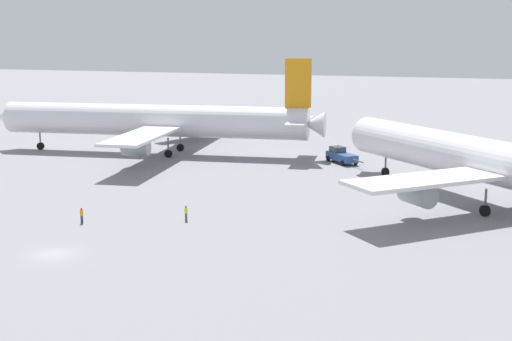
% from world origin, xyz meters
% --- Properties ---
extents(ground_plane, '(600.00, 600.00, 0.00)m').
position_xyz_m(ground_plane, '(0.00, 0.00, 0.00)').
color(ground_plane, gray).
extents(airliner_at_gate_left, '(60.04, 47.97, 16.78)m').
position_xyz_m(airliner_at_gate_left, '(-17.27, 54.90, 5.79)').
color(airliner_at_gate_left, silver).
rests_on(airliner_at_gate_left, ground).
extents(airliner_being_pushed, '(44.30, 44.22, 16.35)m').
position_xyz_m(airliner_being_pushed, '(38.77, 33.17, 5.54)').
color(airliner_being_pushed, silver).
rests_on(airliner_being_pushed, ground).
extents(pushback_tug, '(7.52, 7.87, 2.84)m').
position_xyz_m(pushback_tug, '(15.39, 56.71, 1.20)').
color(pushback_tug, '#2D4C8C').
rests_on(pushback_tug, ground).
extents(ground_crew_ramp_agent_by_cones, '(0.36, 0.50, 1.75)m').
position_xyz_m(ground_crew_ramp_agent_by_cones, '(-3.69, 10.53, 0.92)').
color(ground_crew_ramp_agent_by_cones, '#2D3351').
rests_on(ground_crew_ramp_agent_by_cones, ground).
extents(ground_crew_marshaller_foreground, '(0.36, 0.36, 1.73)m').
position_xyz_m(ground_crew_marshaller_foreground, '(6.84, 15.27, 0.90)').
color(ground_crew_marshaller_foreground, '#4C4C51').
rests_on(ground_crew_marshaller_foreground, ground).
extents(jet_bridge, '(7.86, 16.72, 5.90)m').
position_xyz_m(jet_bridge, '(-19.94, 75.77, 4.12)').
color(jet_bridge, '#B7B7BC').
rests_on(jet_bridge, ground).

